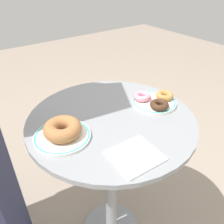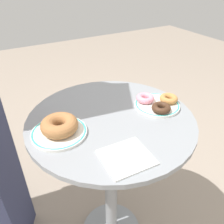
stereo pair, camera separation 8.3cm
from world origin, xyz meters
name	(u,v)px [view 1 (the left image)]	position (x,y,z in m)	size (l,w,h in m)	color
cafe_table	(111,163)	(0.00, 0.00, 0.51)	(0.60, 0.60, 0.74)	gray
plate_left	(62,136)	(-0.19, 0.00, 0.75)	(0.18, 0.18, 0.01)	white
plate_right	(154,102)	(0.19, -0.02, 0.75)	(0.17, 0.17, 0.01)	white
donut_cinnamon	(63,129)	(-0.19, 0.00, 0.77)	(0.12, 0.12, 0.04)	#A36B3D
donut_old_fashioned	(164,95)	(0.24, -0.03, 0.76)	(0.07, 0.07, 0.02)	#BC7F42
donut_pink_frosted	(142,96)	(0.16, 0.02, 0.76)	(0.07, 0.07, 0.02)	pink
donut_chocolate	(159,105)	(0.17, -0.07, 0.76)	(0.07, 0.07, 0.02)	#422819
paper_napkin	(135,156)	(-0.06, -0.20, 0.74)	(0.14, 0.13, 0.01)	white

